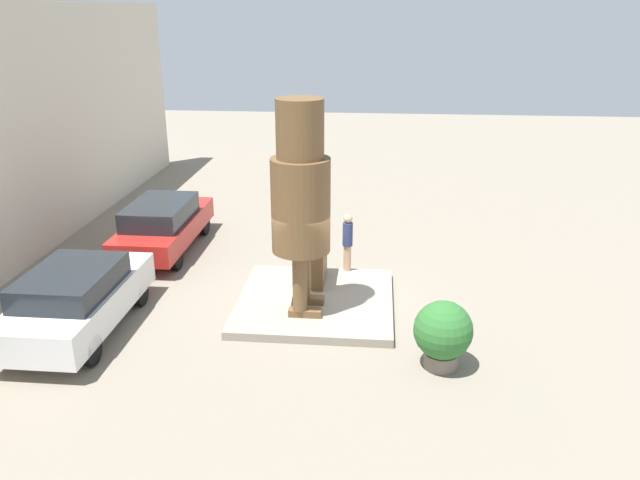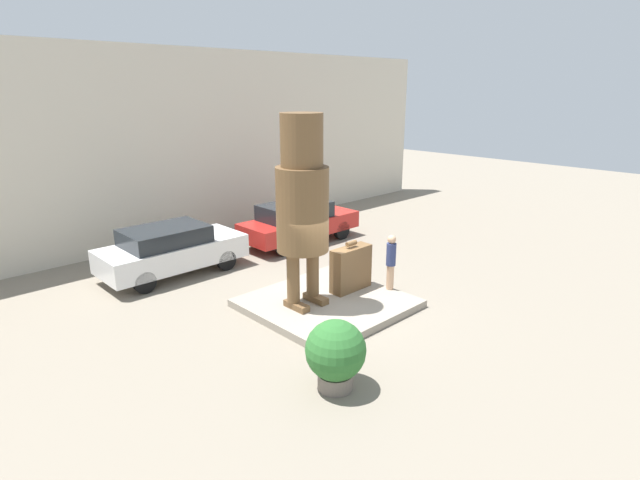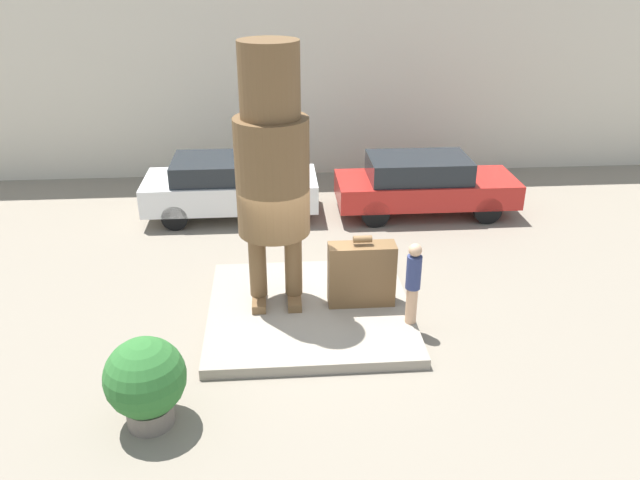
{
  "view_description": "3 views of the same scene",
  "coord_description": "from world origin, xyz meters",
  "px_view_note": "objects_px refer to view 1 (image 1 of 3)",
  "views": [
    {
      "loc": [
        -13.56,
        -1.38,
        6.75
      ],
      "look_at": [
        0.28,
        -0.09,
        1.59
      ],
      "focal_mm": 35.0,
      "sensor_mm": 36.0,
      "label": 1
    },
    {
      "loc": [
        -8.54,
        -8.66,
        5.6
      ],
      "look_at": [
        -0.15,
        0.12,
        1.86
      ],
      "focal_mm": 28.0,
      "sensor_mm": 36.0,
      "label": 2
    },
    {
      "loc": [
        -0.56,
        -10.13,
        6.38
      ],
      "look_at": [
        0.22,
        0.24,
        1.47
      ],
      "focal_mm": 35.0,
      "sensor_mm": 36.0,
      "label": 3
    }
  ],
  "objects_px": {
    "statue_figure": "(301,192)",
    "tourist": "(348,240)",
    "planter_pot": "(443,333)",
    "parked_car_white": "(77,298)",
    "giant_suitcase": "(317,259)",
    "parked_car_red": "(163,224)"
  },
  "relations": [
    {
      "from": "parked_car_white",
      "to": "tourist",
      "type": "bearing_deg",
      "value": -58.11
    },
    {
      "from": "statue_figure",
      "to": "parked_car_red",
      "type": "xyz_separation_m",
      "value": [
        3.86,
        4.57,
        -2.2
      ]
    },
    {
      "from": "planter_pot",
      "to": "giant_suitcase",
      "type": "bearing_deg",
      "value": 39.21
    },
    {
      "from": "statue_figure",
      "to": "parked_car_white",
      "type": "xyz_separation_m",
      "value": [
        -1.16,
        4.81,
        -2.21
      ]
    },
    {
      "from": "statue_figure",
      "to": "tourist",
      "type": "distance_m",
      "value": 3.25
    },
    {
      "from": "parked_car_white",
      "to": "giant_suitcase",
      "type": "bearing_deg",
      "value": -61.09
    },
    {
      "from": "parked_car_red",
      "to": "parked_car_white",
      "type": "bearing_deg",
      "value": 177.25
    },
    {
      "from": "parked_car_red",
      "to": "planter_pot",
      "type": "distance_m",
      "value": 9.54
    },
    {
      "from": "planter_pot",
      "to": "parked_car_red",
      "type": "bearing_deg",
      "value": 52.87
    },
    {
      "from": "statue_figure",
      "to": "parked_car_red",
      "type": "bearing_deg",
      "value": 49.79
    },
    {
      "from": "statue_figure",
      "to": "tourist",
      "type": "bearing_deg",
      "value": -20.97
    },
    {
      "from": "tourist",
      "to": "parked_car_white",
      "type": "bearing_deg",
      "value": 121.89
    },
    {
      "from": "tourist",
      "to": "parked_car_white",
      "type": "xyz_separation_m",
      "value": [
        -3.57,
        5.74,
        -0.24
      ]
    },
    {
      "from": "giant_suitcase",
      "to": "parked_car_white",
      "type": "relative_size",
      "value": 0.32
    },
    {
      "from": "statue_figure",
      "to": "tourist",
      "type": "xyz_separation_m",
      "value": [
        2.41,
        -0.92,
        -1.97
      ]
    },
    {
      "from": "parked_car_white",
      "to": "parked_car_red",
      "type": "distance_m",
      "value": 5.03
    },
    {
      "from": "statue_figure",
      "to": "giant_suitcase",
      "type": "bearing_deg",
      "value": -6.51
    },
    {
      "from": "tourist",
      "to": "planter_pot",
      "type": "height_order",
      "value": "tourist"
    },
    {
      "from": "statue_figure",
      "to": "parked_car_white",
      "type": "relative_size",
      "value": 1.1
    },
    {
      "from": "giant_suitcase",
      "to": "planter_pot",
      "type": "bearing_deg",
      "value": -140.79
    },
    {
      "from": "parked_car_white",
      "to": "planter_pot",
      "type": "bearing_deg",
      "value": -95.35
    },
    {
      "from": "statue_figure",
      "to": "parked_car_white",
      "type": "distance_m",
      "value": 5.42
    }
  ]
}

